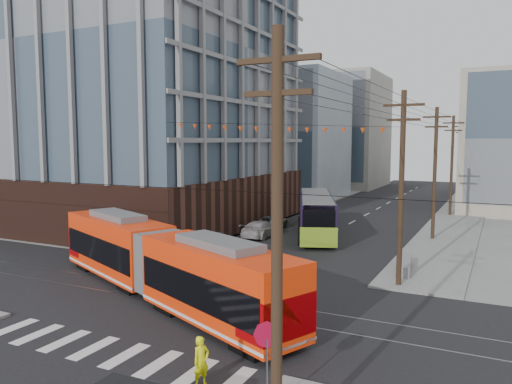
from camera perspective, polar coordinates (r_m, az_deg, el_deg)
ground at (r=23.42m, az=-11.27°, el=-14.86°), size 160.00×160.00×0.00m
office_building at (r=54.03m, az=-15.28°, el=12.08°), size 30.00×25.00×28.60m
bg_bldg_nw_near at (r=75.69m, az=2.62°, el=6.41°), size 18.00×16.00×18.00m
bg_bldg_nw_far at (r=93.43m, az=9.31°, el=6.84°), size 16.00×18.00×20.00m
utility_pole_near at (r=12.63m, az=2.42°, el=-6.66°), size 0.30×0.30×11.00m
utility_pole_far at (r=73.50m, az=22.48°, el=3.26°), size 0.30×0.30×11.00m
streetcar at (r=26.81m, az=-10.83°, el=-7.92°), size 19.19×10.60×3.81m
city_bus at (r=43.84m, az=6.86°, el=-2.59°), size 7.37×13.13×3.68m
parked_car_silver at (r=36.79m, az=-5.44°, el=-5.78°), size 3.49×5.38×1.68m
parked_car_white at (r=42.98m, az=0.54°, el=-4.24°), size 2.11×4.98×1.43m
parked_car_grey at (r=46.90m, az=1.76°, el=-3.49°), size 2.35×4.65×1.26m
pedestrian at (r=17.78m, az=-6.28°, el=-18.70°), size 0.61×0.73×1.72m
stop_sign at (r=15.87m, az=1.26°, el=-19.83°), size 1.08×1.08×2.72m
jersey_barrier at (r=33.00m, az=16.71°, el=-8.12°), size 1.45×4.19×0.82m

